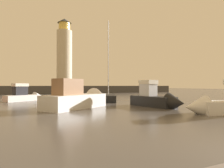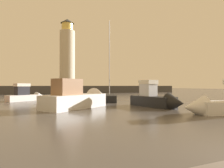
{
  "view_description": "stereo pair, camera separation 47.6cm",
  "coord_description": "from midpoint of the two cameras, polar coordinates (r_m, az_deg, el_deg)",
  "views": [
    {
      "loc": [
        -6.56,
        -2.73,
        2.16
      ],
      "look_at": [
        1.71,
        16.51,
        2.34
      ],
      "focal_mm": 30.5,
      "sensor_mm": 36.0,
      "label": 1
    },
    {
      "loc": [
        -6.12,
        -2.92,
        2.16
      ],
      "look_at": [
        1.71,
        16.51,
        2.34
      ],
      "focal_mm": 30.5,
      "sensor_mm": 36.0,
      "label": 2
    }
  ],
  "objects": [
    {
      "name": "motorboat_2",
      "position": [
        16.92,
        29.53,
        -5.05
      ],
      "size": [
        6.43,
        3.46,
        3.05
      ],
      "color": "white",
      "rests_on": "ground_plane"
    },
    {
      "name": "mooring_buoy",
      "position": [
        26.82,
        -16.24,
        -4.03
      ],
      "size": [
        1.0,
        1.0,
        1.0
      ],
      "primitive_type": "sphere",
      "color": "red",
      "rests_on": "ground_plane"
    },
    {
      "name": "ground_plane",
      "position": [
        29.87,
        -10.96,
        -4.64
      ],
      "size": [
        220.0,
        220.0,
        0.0
      ],
      "primitive_type": "plane",
      "color": "#4C4742"
    },
    {
      "name": "sailboat_moored",
      "position": [
        27.14,
        -1.59,
        -3.94
      ],
      "size": [
        4.2,
        7.33,
        11.66
      ],
      "color": "black",
      "rests_on": "ground_plane"
    },
    {
      "name": "motorboat_1",
      "position": [
        29.67,
        -24.75,
        -3.17
      ],
      "size": [
        5.61,
        4.23,
        2.75
      ],
      "color": "white",
      "rests_on": "ground_plane"
    },
    {
      "name": "breakwater",
      "position": [
        55.77,
        -16.72,
        -1.62
      ],
      "size": [
        73.5,
        6.98,
        2.11
      ],
      "primitive_type": "cube",
      "color": "#423F3D",
      "rests_on": "ground_plane"
    },
    {
      "name": "motorboat_3",
      "position": [
        19.76,
        12.96,
        -4.45
      ],
      "size": [
        3.1,
        6.46,
        3.07
      ],
      "color": "black",
      "rests_on": "ground_plane"
    },
    {
      "name": "motorboat_4",
      "position": [
        19.6,
        -9.32,
        -4.26
      ],
      "size": [
        8.39,
        6.98,
        3.26
      ],
      "color": "white",
      "rests_on": "ground_plane"
    },
    {
      "name": "lighthouse",
      "position": [
        56.81,
        -14.32,
        8.71
      ],
      "size": [
        4.28,
        4.28,
        19.28
      ],
      "color": "beige",
      "rests_on": "breakwater"
    }
  ]
}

